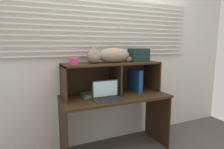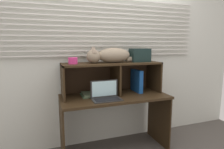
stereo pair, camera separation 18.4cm
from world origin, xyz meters
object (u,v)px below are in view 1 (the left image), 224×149
at_px(laptop, 108,95).
at_px(storage_box, 139,55).
at_px(book_stack, 88,95).
at_px(binder_upright, 136,80).
at_px(small_basket, 73,61).
at_px(cat, 110,56).

height_order(laptop, storage_box, storage_box).
distance_m(laptop, book_stack, 0.27).
height_order(binder_upright, small_basket, small_basket).
distance_m(cat, book_stack, 0.56).
bearing_deg(binder_upright, book_stack, -179.53).
bearing_deg(storage_box, binder_upright, 180.00).
bearing_deg(binder_upright, small_basket, 180.00).
bearing_deg(cat, storage_box, 0.00).
bearing_deg(book_stack, storage_box, 0.44).
bearing_deg(storage_box, book_stack, -179.56).
bearing_deg(small_basket, book_stack, -1.86).
xyz_separation_m(binder_upright, storage_box, (0.04, 0.00, 0.34)).
bearing_deg(cat, book_stack, -178.94).
distance_m(laptop, storage_box, 0.73).
height_order(cat, small_basket, cat).
relative_size(binder_upright, small_basket, 2.75).
bearing_deg(laptop, cat, 59.02).
distance_m(cat, storage_box, 0.42).
xyz_separation_m(book_stack, storage_box, (0.71, 0.01, 0.47)).
xyz_separation_m(book_stack, small_basket, (-0.17, 0.01, 0.43)).
relative_size(cat, binder_upright, 2.68).
distance_m(cat, binder_upright, 0.51).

